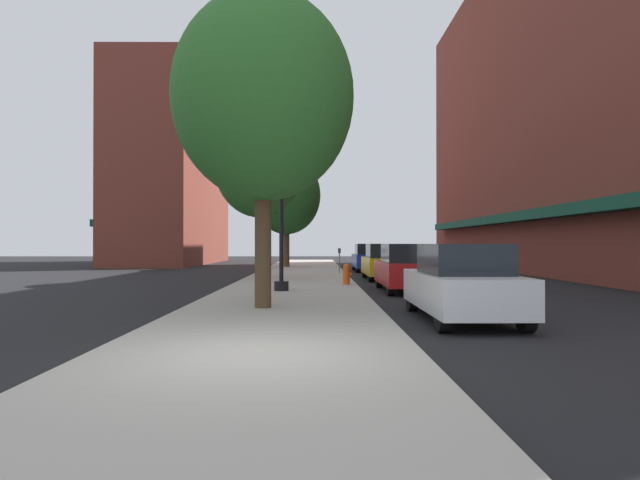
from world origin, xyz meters
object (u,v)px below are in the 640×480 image
tree_near (287,195)px  tree_mid (263,98)px  car_white (462,283)px  car_yellow (385,262)px  parking_meter_near (339,257)px  lamppost (281,197)px  tree_far (259,167)px  car_blue (369,258)px  car_red (407,268)px  fire_hydrant (346,274)px

tree_near → tree_mid: tree_mid is taller
car_white → car_yellow: 13.11m
parking_meter_near → car_yellow: 3.75m
lamppost → car_white: 7.81m
tree_far → car_blue: (5.72, 7.89, -4.35)m
lamppost → car_blue: 15.26m
tree_far → car_red: 9.10m
parking_meter_near → car_yellow: (1.95, -3.20, -0.14)m
lamppost → tree_mid: size_ratio=0.77×
parking_meter_near → car_blue: size_ratio=0.30×
lamppost → parking_meter_near: size_ratio=4.50×
lamppost → fire_hydrant: lamppost is taller
fire_hydrant → car_yellow: bearing=65.5°
car_white → car_blue: (0.00, 20.51, 0.00)m
car_blue → lamppost: bearing=-107.6°
car_white → tree_far: bearing=115.7°
tree_far → tree_near: bearing=87.3°
tree_mid → car_red: bearing=51.7°
car_yellow → tree_near: bearing=112.2°
lamppost → tree_far: 6.99m
fire_hydrant → tree_mid: size_ratio=0.10×
parking_meter_near → car_red: size_ratio=0.30×
parking_meter_near → car_yellow: car_yellow is taller
parking_meter_near → tree_far: 6.75m
tree_near → car_yellow: 13.14m
tree_near → car_blue: bearing=-37.4°
car_yellow → fire_hydrant: bearing=-116.8°
tree_far → car_red: tree_far is taller
tree_near → car_red: size_ratio=1.73×
tree_far → car_white: bearing=-65.6°
lamppost → car_yellow: (4.30, 7.04, -2.39)m
fire_hydrant → parking_meter_near: (0.06, 7.61, 0.43)m
tree_mid → car_white: 6.41m
lamppost → tree_near: bearing=92.7°
parking_meter_near → tree_mid: size_ratio=0.17×
parking_meter_near → tree_far: (-3.77, -3.69, 4.20)m
parking_meter_near → tree_mid: 15.69m
lamppost → fire_hydrant: (2.29, 2.63, -2.68)m
fire_hydrant → tree_far: bearing=133.5°
parking_meter_near → tree_mid: tree_mid is taller
tree_near → car_blue: 7.70m
car_red → fire_hydrant: bearing=142.4°
tree_mid → car_blue: bearing=76.9°
fire_hydrant → tree_far: 7.12m
tree_mid → car_blue: size_ratio=1.78×
parking_meter_near → car_blue: car_blue is taller
tree_near → fire_hydrant: bearing=-78.7°
tree_near → car_red: bearing=-73.5°
tree_mid → car_red: size_ratio=1.78×
tree_near → car_yellow: size_ratio=1.73×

